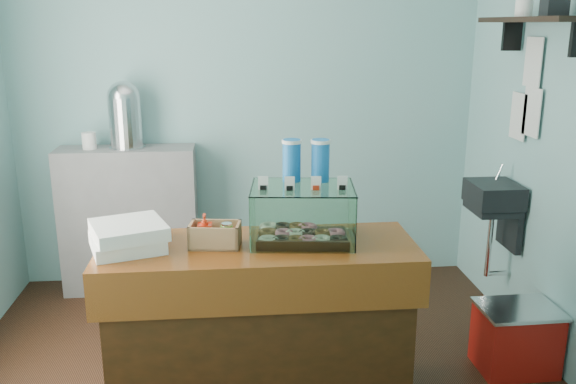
{
  "coord_description": "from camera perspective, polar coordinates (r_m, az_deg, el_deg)",
  "views": [
    {
      "loc": [
        -0.12,
        -3.14,
        1.98
      ],
      "look_at": [
        0.16,
        -0.15,
        1.15
      ],
      "focal_mm": 38.0,
      "sensor_mm": 36.0,
      "label": 1
    }
  ],
  "objects": [
    {
      "name": "condiment_crate",
      "position": [
        3.07,
        -6.95,
        -4.0
      ],
      "size": [
        0.27,
        0.18,
        0.17
      ],
      "rotation": [
        0.0,
        0.0,
        -0.14
      ],
      "color": "tan",
      "rests_on": "counter"
    },
    {
      "name": "red_cooler",
      "position": [
        3.9,
        20.55,
        -12.68
      ],
      "size": [
        0.46,
        0.35,
        0.4
      ],
      "rotation": [
        0.0,
        0.0,
        0.02
      ],
      "color": "#B0150E",
      "rests_on": "ground"
    },
    {
      "name": "coffee_urn",
      "position": [
        4.58,
        -15.01,
        7.14
      ],
      "size": [
        0.26,
        0.26,
        0.49
      ],
      "color": "silver",
      "rests_on": "back_shelf"
    },
    {
      "name": "ground",
      "position": [
        3.71,
        -2.78,
        -16.71
      ],
      "size": [
        3.5,
        3.5,
        0.0
      ],
      "primitive_type": "plane",
      "color": "black",
      "rests_on": "ground"
    },
    {
      "name": "display_case",
      "position": [
        3.12,
        1.33,
        -1.64
      ],
      "size": [
        0.56,
        0.44,
        0.5
      ],
      "rotation": [
        0.0,
        0.0,
        -0.1
      ],
      "color": "#371A10",
      "rests_on": "counter"
    },
    {
      "name": "room_shell",
      "position": [
        3.16,
        -2.72,
        10.53
      ],
      "size": [
        3.54,
        3.04,
        2.82
      ],
      "color": "#81BCBB",
      "rests_on": "ground"
    },
    {
      "name": "back_shelf",
      "position": [
        4.75,
        -14.56,
        -2.53
      ],
      "size": [
        1.0,
        0.32,
        1.1
      ],
      "primitive_type": "cube",
      "color": "gray",
      "rests_on": "ground"
    },
    {
      "name": "pastry_boxes",
      "position": [
        3.11,
        -14.76,
        -4.0
      ],
      "size": [
        0.44,
        0.43,
        0.13
      ],
      "rotation": [
        0.0,
        0.0,
        0.31
      ],
      "color": "white",
      "rests_on": "counter"
    },
    {
      "name": "counter",
      "position": [
        3.26,
        -2.67,
        -12.27
      ],
      "size": [
        1.6,
        0.6,
        0.9
      ],
      "color": "#44210D",
      "rests_on": "ground"
    }
  ]
}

